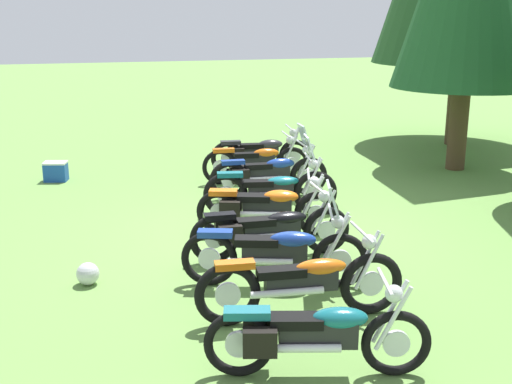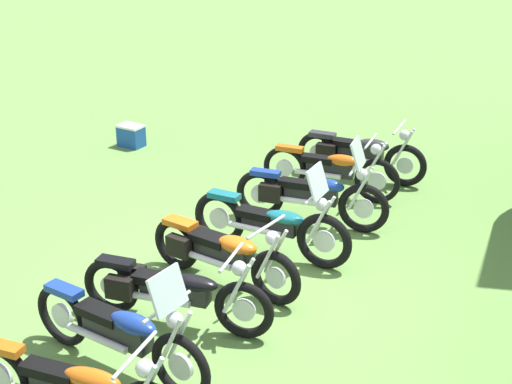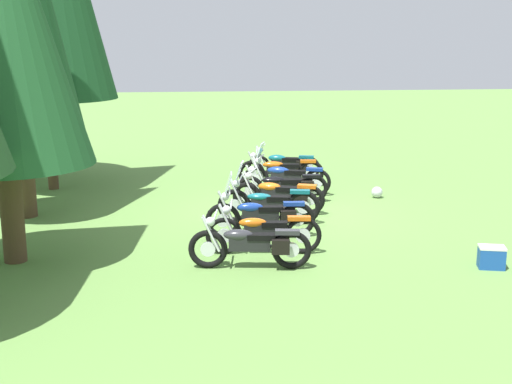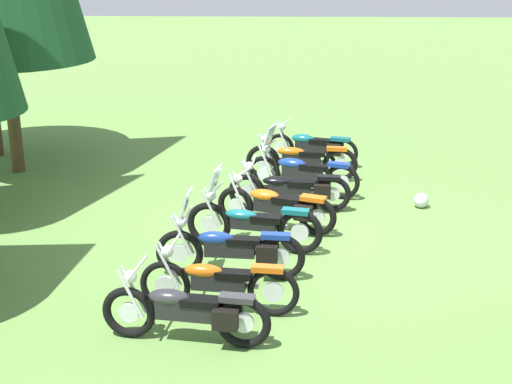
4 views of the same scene
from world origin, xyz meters
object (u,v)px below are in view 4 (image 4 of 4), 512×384
Objects in this scene: motorcycle_1 at (217,282)px; motorcycle_6 at (301,171)px; motorcycle_7 at (301,159)px; motorcycle_8 at (313,146)px; motorcycle_2 at (231,249)px; motorcycle_5 at (292,189)px; motorcycle_0 at (188,311)px; motorcycle_4 at (278,206)px; dropped_helmet at (421,200)px; motorcycle_3 at (252,223)px.

motorcycle_6 is (5.15, -1.26, 0.03)m from motorcycle_1.
motorcycle_8 is (1.15, -0.32, -0.01)m from motorcycle_7.
motorcycle_5 is (3.04, -0.96, -0.04)m from motorcycle_2.
motorcycle_7 is at bearing -95.69° from motorcycle_1.
motorcycle_0 reaches higher than motorcycle_8.
motorcycle_0 is at bearing 94.08° from motorcycle_6.
motorcycle_2 is 2.14m from motorcycle_4.
motorcycle_0 is at bearing 77.88° from motorcycle_5.
dropped_helmet is (-1.71, -2.31, -0.31)m from motorcycle_7.
motorcycle_6 is at bearing -83.02° from motorcycle_4.
motorcycle_6 is (2.92, -0.87, 0.01)m from motorcycle_3.
motorcycle_5 is at bearing -97.82° from motorcycle_3.
motorcycle_0 is 6.54m from dropped_helmet.
motorcycle_5 is at bearing -98.33° from motorcycle_1.
motorcycle_3 is at bearing 83.09° from motorcycle_7.
motorcycle_4 reaches higher than motorcycle_5.
motorcycle_7 reaches higher than dropped_helmet.
motorcycle_1 is at bearing 94.93° from motorcycle_6.
motorcycle_4 is at bearing 78.54° from motorcycle_5.
motorcycle_4 is (0.92, -0.41, -0.02)m from motorcycle_3.
motorcycle_3 is at bearing 85.37° from motorcycle_4.
motorcycle_4 is 2.05m from motorcycle_6.
motorcycle_6 reaches higher than motorcycle_7.
motorcycle_0 is at bearing 83.15° from motorcycle_7.
dropped_helmet is (3.29, -3.47, -0.33)m from motorcycle_2.
motorcycle_8 reaches higher than dropped_helmet.
motorcycle_5 is at bearing 96.26° from motorcycle_8.
motorcycle_4 reaches higher than dropped_helmet.
motorcycle_2 is (1.12, -0.12, 0.02)m from motorcycle_1.
motorcycle_3 is at bearing 73.83° from motorcycle_5.
motorcycle_7 is at bearing -91.27° from motorcycle_3.
motorcycle_5 is at bearing -97.19° from motorcycle_0.
dropped_helmet is at bearing -171.25° from motorcycle_5.
motorcycle_7 is 8.17× the size of dropped_helmet.
motorcycle_0 is 0.89m from motorcycle_1.
motorcycle_5 reaches higher than dropped_helmet.
motorcycle_8 is at bearing 34.85° from dropped_helmet.
motorcycle_0 is at bearing 88.85° from motorcycle_3.
motorcycle_3 is (3.08, -0.69, 0.02)m from motorcycle_0.
motorcycle_0 is 6.19m from motorcycle_6.
motorcycle_2 is 1.07× the size of motorcycle_4.
motorcycle_6 is at bearing 96.72° from motorcycle_8.
motorcycle_8 is (7.26, -1.60, -0.01)m from motorcycle_1.
motorcycle_5 is at bearing 98.04° from motorcycle_6.
motorcycle_5 is 1.96m from motorcycle_7.
motorcycle_8 is at bearing -96.29° from motorcycle_1.
motorcycle_8 is (3.09, -0.53, 0.01)m from motorcycle_5.
motorcycle_1 reaches higher than motorcycle_8.
motorcycle_3 reaches higher than motorcycle_8.
motorcycle_8 is 7.17× the size of dropped_helmet.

